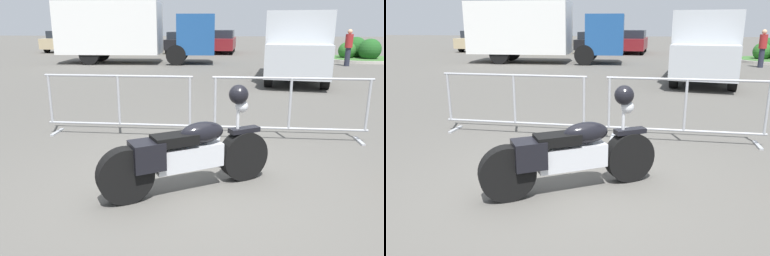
% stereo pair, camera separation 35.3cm
% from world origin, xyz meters
% --- Properties ---
extents(ground_plane, '(120.00, 120.00, 0.00)m').
position_xyz_m(ground_plane, '(0.00, 0.00, 0.00)').
color(ground_plane, '#54514C').
extents(motorcycle, '(1.92, 1.26, 1.21)m').
position_xyz_m(motorcycle, '(-0.02, -0.08, 0.46)').
color(motorcycle, black).
rests_on(motorcycle, ground).
extents(crowd_barrier_near, '(2.59, 0.44, 1.07)m').
position_xyz_m(crowd_barrier_near, '(-1.48, 2.07, 0.56)').
color(crowd_barrier_near, '#9EA0A5').
rests_on(crowd_barrier_near, ground).
extents(crowd_barrier_far, '(2.59, 0.44, 1.07)m').
position_xyz_m(crowd_barrier_far, '(1.45, 2.07, 0.56)').
color(crowd_barrier_far, '#9EA0A5').
rests_on(crowd_barrier_far, ground).
extents(box_truck, '(7.80, 2.62, 2.98)m').
position_xyz_m(box_truck, '(-4.69, 14.67, 1.64)').
color(box_truck, white).
rests_on(box_truck, ground).
extents(delivery_van, '(2.68, 5.24, 2.31)m').
position_xyz_m(delivery_van, '(2.75, 9.44, 1.24)').
color(delivery_van, '#B2B7BC').
rests_on(delivery_van, ground).
extents(parked_car_tan, '(1.97, 4.38, 1.46)m').
position_xyz_m(parked_car_tan, '(-11.52, 22.53, 0.74)').
color(parked_car_tan, tan).
rests_on(parked_car_tan, ground).
extents(parked_car_red, '(1.84, 4.10, 1.36)m').
position_xyz_m(parked_car_red, '(-8.71, 22.74, 0.69)').
color(parked_car_red, '#B21E19').
rests_on(parked_car_red, ground).
extents(parked_car_yellow, '(2.06, 4.58, 1.53)m').
position_xyz_m(parked_car_yellow, '(-5.89, 22.42, 0.77)').
color(parked_car_yellow, yellow).
rests_on(parked_car_yellow, ground).
extents(parked_car_black, '(1.89, 4.22, 1.40)m').
position_xyz_m(parked_car_black, '(-3.07, 22.50, 0.71)').
color(parked_car_black, black).
rests_on(parked_car_black, ground).
extents(parked_car_maroon, '(2.06, 4.59, 1.53)m').
position_xyz_m(parked_car_maroon, '(-0.25, 22.23, 0.77)').
color(parked_car_maroon, maroon).
rests_on(parked_car_maroon, ground).
extents(pedestrian, '(0.46, 0.46, 1.69)m').
position_xyz_m(pedestrian, '(5.89, 14.28, 0.92)').
color(pedestrian, '#262838').
rests_on(pedestrian, ground).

